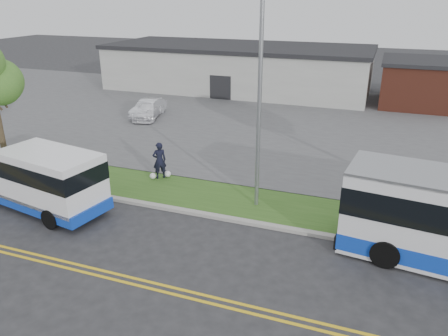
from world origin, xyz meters
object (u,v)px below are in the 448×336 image
at_px(streetlight_near, 259,92).
at_px(pedestrian, 159,160).
at_px(parked_car_a, 148,108).
at_px(parked_car_b, 148,110).
at_px(shuttle_bus, 41,178).

xyz_separation_m(streetlight_near, pedestrian, (-5.52, 1.27, -4.17)).
height_order(parked_car_a, parked_car_b, parked_car_a).
xyz_separation_m(shuttle_bus, parked_car_a, (-3.34, 15.22, -0.75)).
distance_m(shuttle_bus, parked_car_a, 15.60).
xyz_separation_m(streetlight_near, shuttle_bus, (-8.83, -3.40, -3.75)).
height_order(pedestrian, parked_car_b, pedestrian).
bearing_deg(parked_car_a, streetlight_near, -45.61).
relative_size(streetlight_near, pedestrian, 4.93).
bearing_deg(parked_car_b, pedestrian, -72.80).
relative_size(pedestrian, parked_car_a, 0.50).
relative_size(streetlight_near, parked_car_a, 2.45).
height_order(shuttle_bus, parked_car_b, shuttle_bus).
bearing_deg(parked_car_b, shuttle_bus, -93.33).
distance_m(pedestrian, parked_car_b, 12.00).
height_order(pedestrian, parked_car_a, pedestrian).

